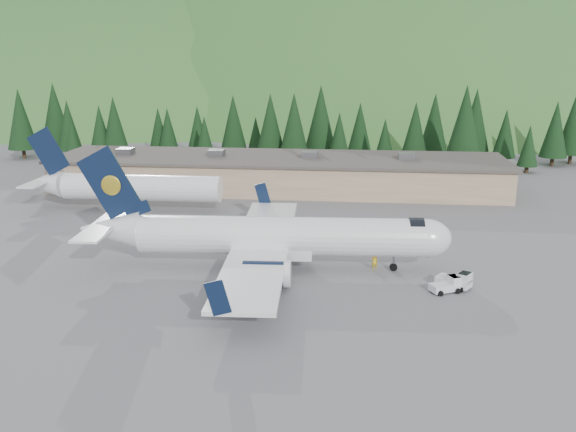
{
  "coord_description": "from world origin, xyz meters",
  "views": [
    {
      "loc": [
        7.34,
        -61.6,
        21.97
      ],
      "look_at": [
        0.0,
        6.0,
        4.0
      ],
      "focal_mm": 40.0,
      "sensor_mm": 36.0,
      "label": 1
    }
  ],
  "objects_px": {
    "baggage_tug_a": "(447,285)",
    "terminal_building": "(278,172)",
    "airliner": "(271,237)",
    "baggage_tug_b": "(457,281)",
    "second_airliner": "(121,186)",
    "ramp_worker": "(374,261)"
  },
  "relations": [
    {
      "from": "terminal_building",
      "to": "baggage_tug_a",
      "type": "bearing_deg",
      "value": -63.79
    },
    {
      "from": "baggage_tug_a",
      "to": "terminal_building",
      "type": "height_order",
      "value": "terminal_building"
    },
    {
      "from": "airliner",
      "to": "ramp_worker",
      "type": "xyz_separation_m",
      "value": [
        10.51,
        0.72,
        -2.44
      ]
    },
    {
      "from": "airliner",
      "to": "ramp_worker",
      "type": "bearing_deg",
      "value": 1.03
    },
    {
      "from": "baggage_tug_a",
      "to": "terminal_building",
      "type": "xyz_separation_m",
      "value": [
        -21.02,
        42.7,
        1.96
      ]
    },
    {
      "from": "airliner",
      "to": "baggage_tug_a",
      "type": "bearing_deg",
      "value": -18.11
    },
    {
      "from": "airliner",
      "to": "baggage_tug_b",
      "type": "xyz_separation_m",
      "value": [
        18.07,
        -3.6,
        -2.59
      ]
    },
    {
      "from": "second_airliner",
      "to": "terminal_building",
      "type": "bearing_deg",
      "value": 38.78
    },
    {
      "from": "airliner",
      "to": "baggage_tug_a",
      "type": "distance_m",
      "value": 17.93
    },
    {
      "from": "second_airliner",
      "to": "ramp_worker",
      "type": "xyz_separation_m",
      "value": [
        34.33,
        -21.33,
        -2.42
      ]
    },
    {
      "from": "baggage_tug_a",
      "to": "terminal_building",
      "type": "bearing_deg",
      "value": 90.1
    },
    {
      "from": "second_airliner",
      "to": "ramp_worker",
      "type": "bearing_deg",
      "value": -31.85
    },
    {
      "from": "second_airliner",
      "to": "terminal_building",
      "type": "relative_size",
      "value": 0.39
    },
    {
      "from": "terminal_building",
      "to": "ramp_worker",
      "type": "height_order",
      "value": "terminal_building"
    },
    {
      "from": "baggage_tug_a",
      "to": "baggage_tug_b",
      "type": "relative_size",
      "value": 0.88
    },
    {
      "from": "airliner",
      "to": "terminal_building",
      "type": "xyz_separation_m",
      "value": [
        -3.91,
        38.06,
        -0.72
      ]
    },
    {
      "from": "second_airliner",
      "to": "baggage_tug_b",
      "type": "xyz_separation_m",
      "value": [
        41.9,
        -25.66,
        -2.57
      ]
    },
    {
      "from": "baggage_tug_a",
      "to": "baggage_tug_b",
      "type": "xyz_separation_m",
      "value": [
        0.97,
        1.04,
        0.09
      ]
    },
    {
      "from": "baggage_tug_a",
      "to": "terminal_building",
      "type": "relative_size",
      "value": 0.04
    },
    {
      "from": "baggage_tug_a",
      "to": "baggage_tug_b",
      "type": "distance_m",
      "value": 1.42
    },
    {
      "from": "second_airliner",
      "to": "baggage_tug_b",
      "type": "height_order",
      "value": "second_airliner"
    },
    {
      "from": "second_airliner",
      "to": "baggage_tug_b",
      "type": "relative_size",
      "value": 7.85
    }
  ]
}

